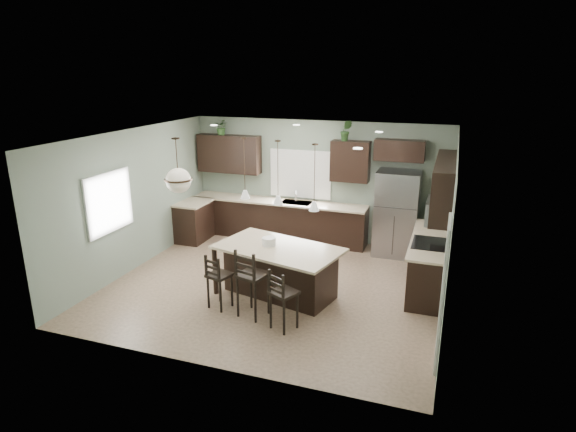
# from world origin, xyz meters

# --- Properties ---
(ground) EXTENTS (6.00, 6.00, 0.00)m
(ground) POSITION_xyz_m (0.00, 0.00, 0.00)
(ground) COLOR #9E8466
(ground) RESTS_ON ground
(pantry_door) EXTENTS (0.04, 0.82, 2.04)m
(pantry_door) POSITION_xyz_m (2.98, -1.55, 1.02)
(pantry_door) COLOR white
(pantry_door) RESTS_ON ground
(window_back) EXTENTS (1.35, 0.02, 1.00)m
(window_back) POSITION_xyz_m (-0.40, 2.73, 1.55)
(window_back) COLOR white
(window_back) RESTS_ON room_shell
(window_left) EXTENTS (0.02, 1.10, 1.00)m
(window_left) POSITION_xyz_m (-2.98, -0.80, 1.55)
(window_left) COLOR white
(window_left) RESTS_ON room_shell
(left_return_cabs) EXTENTS (0.60, 0.90, 0.90)m
(left_return_cabs) POSITION_xyz_m (-2.70, 1.70, 0.45)
(left_return_cabs) COLOR black
(left_return_cabs) RESTS_ON ground
(left_return_countertop) EXTENTS (0.66, 0.96, 0.04)m
(left_return_countertop) POSITION_xyz_m (-2.68, 1.70, 0.92)
(left_return_countertop) COLOR beige
(left_return_countertop) RESTS_ON left_return_cabs
(back_lower_cabs) EXTENTS (4.20, 0.60, 0.90)m
(back_lower_cabs) POSITION_xyz_m (-0.85, 2.45, 0.45)
(back_lower_cabs) COLOR black
(back_lower_cabs) RESTS_ON ground
(back_countertop) EXTENTS (4.20, 0.66, 0.04)m
(back_countertop) POSITION_xyz_m (-0.85, 2.43, 0.92)
(back_countertop) COLOR beige
(back_countertop) RESTS_ON back_lower_cabs
(sink_inset) EXTENTS (0.70, 0.45, 0.01)m
(sink_inset) POSITION_xyz_m (-0.40, 2.43, 0.94)
(sink_inset) COLOR gray
(sink_inset) RESTS_ON back_countertop
(faucet) EXTENTS (0.02, 0.02, 0.28)m
(faucet) POSITION_xyz_m (-0.40, 2.40, 1.08)
(faucet) COLOR silver
(faucet) RESTS_ON back_countertop
(back_upper_left) EXTENTS (1.55, 0.34, 0.90)m
(back_upper_left) POSITION_xyz_m (-2.15, 2.58, 1.95)
(back_upper_left) COLOR black
(back_upper_left) RESTS_ON room_shell
(back_upper_right) EXTENTS (0.85, 0.34, 0.90)m
(back_upper_right) POSITION_xyz_m (0.80, 2.58, 1.95)
(back_upper_right) COLOR black
(back_upper_right) RESTS_ON room_shell
(fridge_header) EXTENTS (1.05, 0.34, 0.45)m
(fridge_header) POSITION_xyz_m (1.85, 2.58, 2.25)
(fridge_header) COLOR black
(fridge_header) RESTS_ON room_shell
(right_lower_cabs) EXTENTS (0.60, 2.35, 0.90)m
(right_lower_cabs) POSITION_xyz_m (2.70, 0.87, 0.45)
(right_lower_cabs) COLOR black
(right_lower_cabs) RESTS_ON ground
(right_countertop) EXTENTS (0.66, 2.35, 0.04)m
(right_countertop) POSITION_xyz_m (2.68, 0.87, 0.92)
(right_countertop) COLOR beige
(right_countertop) RESTS_ON right_lower_cabs
(cooktop) EXTENTS (0.58, 0.75, 0.02)m
(cooktop) POSITION_xyz_m (2.68, 0.60, 0.94)
(cooktop) COLOR black
(cooktop) RESTS_ON right_countertop
(wall_oven_front) EXTENTS (0.01, 0.72, 0.60)m
(wall_oven_front) POSITION_xyz_m (2.40, 0.60, 0.45)
(wall_oven_front) COLOR gray
(wall_oven_front) RESTS_ON right_lower_cabs
(right_upper_cabs) EXTENTS (0.34, 2.35, 0.90)m
(right_upper_cabs) POSITION_xyz_m (2.83, 0.87, 1.95)
(right_upper_cabs) COLOR black
(right_upper_cabs) RESTS_ON room_shell
(microwave) EXTENTS (0.40, 0.75, 0.40)m
(microwave) POSITION_xyz_m (2.78, 0.60, 1.55)
(microwave) COLOR gray
(microwave) RESTS_ON right_upper_cabs
(refrigerator) EXTENTS (0.90, 0.74, 1.85)m
(refrigerator) POSITION_xyz_m (1.90, 2.33, 0.93)
(refrigerator) COLOR gray
(refrigerator) RESTS_ON ground
(kitchen_island) EXTENTS (2.38, 1.69, 0.92)m
(kitchen_island) POSITION_xyz_m (0.20, -0.41, 0.46)
(kitchen_island) COLOR black
(kitchen_island) RESTS_ON ground
(serving_dish) EXTENTS (0.24, 0.24, 0.14)m
(serving_dish) POSITION_xyz_m (0.01, -0.37, 0.99)
(serving_dish) COLOR white
(serving_dish) RESTS_ON kitchen_island
(bar_stool_left) EXTENTS (0.44, 0.44, 0.98)m
(bar_stool_left) POSITION_xyz_m (-0.58, -1.15, 0.49)
(bar_stool_left) COLOR black
(bar_stool_left) RESTS_ON ground
(bar_stool_center) EXTENTS (0.53, 0.53, 1.19)m
(bar_stool_center) POSITION_xyz_m (0.06, -1.23, 0.59)
(bar_stool_center) COLOR black
(bar_stool_center) RESTS_ON ground
(bar_stool_right) EXTENTS (0.50, 0.50, 1.01)m
(bar_stool_right) POSITION_xyz_m (0.68, -1.46, 0.50)
(bar_stool_right) COLOR black
(bar_stool_right) RESTS_ON ground
(pendant_left) EXTENTS (0.17, 0.17, 1.10)m
(pendant_left) POSITION_xyz_m (-0.48, -0.25, 2.25)
(pendant_left) COLOR white
(pendant_left) RESTS_ON room_shell
(pendant_center) EXTENTS (0.17, 0.17, 1.10)m
(pendant_center) POSITION_xyz_m (0.20, -0.41, 2.25)
(pendant_center) COLOR white
(pendant_center) RESTS_ON room_shell
(pendant_right) EXTENTS (0.17, 0.17, 1.10)m
(pendant_right) POSITION_xyz_m (0.88, -0.58, 2.25)
(pendant_right) COLOR silver
(pendant_right) RESTS_ON room_shell
(chandelier) EXTENTS (0.48, 0.48, 0.97)m
(chandelier) POSITION_xyz_m (-1.53, -0.71, 2.31)
(chandelier) COLOR beige
(chandelier) RESTS_ON room_shell
(plant_back_left) EXTENTS (0.34, 0.30, 0.37)m
(plant_back_left) POSITION_xyz_m (-2.31, 2.55, 2.58)
(plant_back_left) COLOR #2D5123
(plant_back_left) RESTS_ON back_upper_left
(plant_back_right) EXTENTS (0.27, 0.23, 0.44)m
(plant_back_right) POSITION_xyz_m (0.69, 2.55, 2.62)
(plant_back_right) COLOR #294C21
(plant_back_right) RESTS_ON back_upper_right
(room_shell) EXTENTS (6.00, 6.00, 6.00)m
(room_shell) POSITION_xyz_m (0.00, 0.00, 1.70)
(room_shell) COLOR slate
(room_shell) RESTS_ON ground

